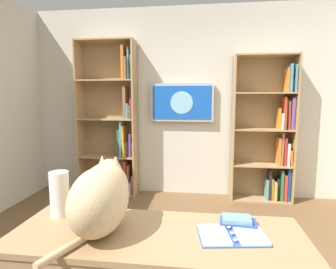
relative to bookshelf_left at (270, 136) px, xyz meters
name	(u,v)px	position (x,y,z in m)	size (l,w,h in m)	color
wall_back	(183,103)	(1.21, -0.17, 0.45)	(4.52, 0.06, 2.70)	beige
bookshelf_left	(270,136)	(0.00, 0.00, 0.00)	(0.82, 0.28, 1.99)	tan
bookshelf_right	(114,122)	(2.21, 0.00, 0.17)	(0.85, 0.28, 2.23)	tan
wall_mounted_tv	(182,103)	(1.22, -0.08, 0.46)	(0.90, 0.07, 0.54)	#B7B7BC
desk	(156,256)	(1.13, 2.60, -0.28)	(1.51, 0.56, 0.73)	#A37F56
cat	(101,196)	(1.42, 2.59, 0.02)	(0.30, 0.57, 0.37)	#D1B284
open_binder	(232,235)	(0.75, 2.57, -0.16)	(0.36, 0.27, 0.02)	#335999
paper_towel_roll	(60,194)	(1.73, 2.44, -0.03)	(0.11, 0.11, 0.26)	white
desk_book_stack	(237,222)	(0.71, 2.45, -0.14)	(0.20, 0.13, 0.05)	#2D4C93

